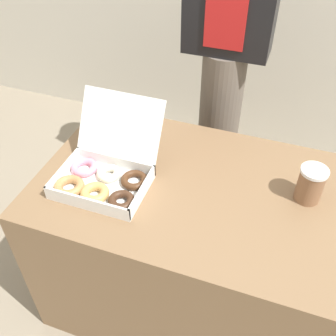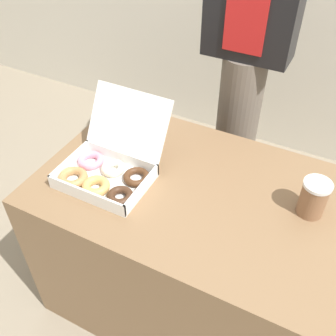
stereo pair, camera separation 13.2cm
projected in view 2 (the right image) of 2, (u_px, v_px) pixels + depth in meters
The scene contains 5 objects.
ground_plane at pixel (186, 294), 1.91m from camera, with size 14.00×14.00×0.00m, color gray.
table at pixel (188, 248), 1.67m from camera, with size 1.12×0.74×0.73m.
donut_box at pixel (107, 169), 1.44m from camera, with size 0.34×0.37×0.26m.
coffee_cup at pixel (314, 198), 1.29m from camera, with size 0.09×0.09×0.13m.
person_customer at pixel (249, 39), 1.66m from camera, with size 0.37×0.23×1.82m.
Camera 2 is at (0.39, -0.95, 1.73)m, focal length 42.00 mm.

